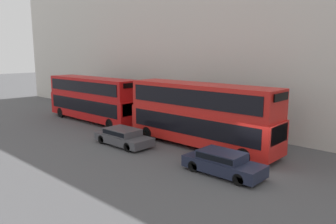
% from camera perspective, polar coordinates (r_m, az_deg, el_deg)
% --- Properties ---
extents(ground_plane, '(200.00, 200.00, 0.00)m').
position_cam_1_polar(ground_plane, '(19.45, 14.57, -9.66)').
color(ground_plane, '#515154').
extents(building_facade, '(1.10, 80.00, 17.51)m').
position_cam_1_polar(building_facade, '(24.87, 23.56, 15.31)').
color(building_facade, beige).
rests_on(building_facade, ground).
extents(bus_leading, '(2.59, 11.45, 4.44)m').
position_cam_1_polar(bus_leading, '(22.73, 5.70, -0.11)').
color(bus_leading, red).
rests_on(bus_leading, ground).
extents(bus_second_in_queue, '(2.59, 11.47, 4.20)m').
position_cam_1_polar(bus_second_in_queue, '(32.12, -12.94, 2.50)').
color(bus_second_in_queue, red).
rests_on(bus_second_in_queue, ground).
extents(car_dark_sedan, '(1.76, 4.47, 1.27)m').
position_cam_1_polar(car_dark_sedan, '(18.17, 9.51, -8.63)').
color(car_dark_sedan, '#1E2338').
rests_on(car_dark_sedan, ground).
extents(car_hatchback, '(1.90, 4.52, 1.20)m').
position_cam_1_polar(car_hatchback, '(23.65, -7.81, -4.21)').
color(car_hatchback, '#47474C').
rests_on(car_hatchback, ground).
extents(pedestrian, '(0.36, 0.36, 1.76)m').
position_cam_1_polar(pedestrian, '(37.00, -12.32, 1.15)').
color(pedestrian, brown).
rests_on(pedestrian, ground).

